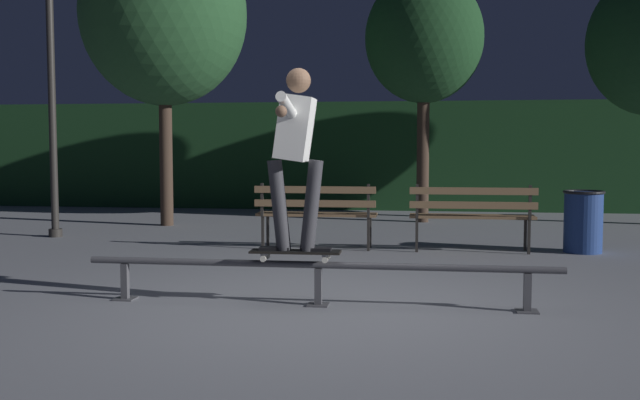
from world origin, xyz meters
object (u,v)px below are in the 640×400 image
at_px(skateboard, 295,252).
at_px(grind_rail, 318,271).
at_px(trash_can, 583,221).
at_px(tree_far_left, 164,15).
at_px(tree_behind_benches, 424,39).
at_px(lamp_post_left, 51,71).
at_px(park_bench_left_center, 472,211).
at_px(skateboarder, 295,143).
at_px(park_bench_leftmost, 316,209).

bearing_deg(skateboard, grind_rail, -0.00).
xyz_separation_m(grind_rail, trash_can, (2.93, 3.59, 0.12)).
bearing_deg(tree_far_left, tree_behind_benches, 15.55).
distance_m(grind_rail, lamp_post_left, 6.58).
xyz_separation_m(park_bench_left_center, tree_behind_benches, (-0.64, 3.74, 2.73)).
xyz_separation_m(skateboarder, tree_far_left, (-3.31, 5.91, 2.20)).
bearing_deg(lamp_post_left, park_bench_leftmost, -10.41).
xyz_separation_m(grind_rail, skateboard, (-0.20, 0.00, 0.16)).
distance_m(skateboard, tree_far_left, 7.46).
relative_size(skateboard, tree_behind_benches, 0.18).
height_order(grind_rail, park_bench_left_center, park_bench_left_center).
distance_m(skateboarder, lamp_post_left, 6.16).
bearing_deg(tree_behind_benches, skateboard, -98.52).
bearing_deg(grind_rail, skateboard, 180.00).
height_order(skateboard, tree_behind_benches, tree_behind_benches).
relative_size(park_bench_leftmost, tree_far_left, 0.31).
xyz_separation_m(park_bench_leftmost, tree_behind_benches, (1.39, 3.74, 2.73)).
bearing_deg(park_bench_left_center, skateboard, -116.76).
xyz_separation_m(skateboarder, trash_can, (3.12, 3.59, -0.98)).
height_order(skateboard, park_bench_leftmost, park_bench_leftmost).
bearing_deg(tree_behind_benches, skateboarder, -98.49).
distance_m(grind_rail, tree_behind_benches, 7.77).
bearing_deg(tree_far_left, skateboard, -60.76).
bearing_deg(trash_can, lamp_post_left, 175.81).
bearing_deg(park_bench_leftmost, trash_can, 3.30).
xyz_separation_m(skateboard, tree_behind_benches, (1.07, 7.13, 2.81)).
height_order(skateboarder, park_bench_leftmost, skateboarder).
bearing_deg(skateboarder, tree_far_left, 119.26).
relative_size(park_bench_left_center, trash_can, 2.00).
relative_size(skateboarder, trash_can, 1.95).
relative_size(grind_rail, trash_can, 5.13).
bearing_deg(park_bench_leftmost, skateboarder, -84.47).
bearing_deg(tree_behind_benches, lamp_post_left, -151.46).
bearing_deg(park_bench_leftmost, lamp_post_left, 169.59).
xyz_separation_m(skateboard, trash_can, (3.13, 3.59, -0.04)).
xyz_separation_m(park_bench_leftmost, tree_far_left, (-2.98, 2.52, 3.06)).
bearing_deg(skateboarder, grind_rail, -0.01).
bearing_deg(park_bench_left_center, trash_can, 7.98).
distance_m(park_bench_leftmost, trash_can, 3.46).
bearing_deg(grind_rail, tree_behind_benches, 83.05).
bearing_deg(tree_behind_benches, park_bench_leftmost, -110.43).
xyz_separation_m(skateboard, skateboarder, (0.00, 0.00, 0.94)).
xyz_separation_m(grind_rail, tree_behind_benches, (0.87, 7.13, 2.97)).
bearing_deg(skateboarder, park_bench_leftmost, 95.53).
distance_m(park_bench_leftmost, park_bench_left_center, 2.03).
relative_size(park_bench_leftmost, lamp_post_left, 0.41).
relative_size(grind_rail, tree_far_left, 0.80).
distance_m(grind_rail, tree_far_left, 7.62).
bearing_deg(grind_rail, tree_far_left, 120.68).
bearing_deg(trash_can, tree_behind_benches, 120.19).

